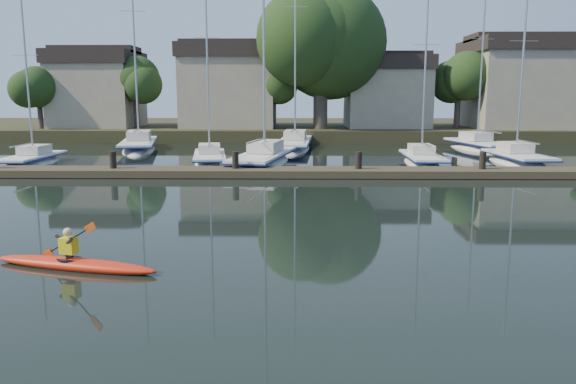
{
  "coord_description": "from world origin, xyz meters",
  "views": [
    {
      "loc": [
        -0.02,
        -13.14,
        4.0
      ],
      "look_at": [
        -0.26,
        2.72,
        1.2
      ],
      "focal_mm": 35.0,
      "sensor_mm": 36.0,
      "label": 1
    }
  ],
  "objects_px": {
    "sailboat_4": "(517,167)",
    "sailboat_7": "(478,153)",
    "sailboat_0": "(33,168)",
    "sailboat_5": "(139,153)",
    "sailboat_6": "(295,151)",
    "sailboat_2": "(264,168)",
    "kayak": "(74,262)",
    "dock": "(297,172)",
    "sailboat_1": "(210,166)",
    "sailboat_3": "(422,167)"
  },
  "relations": [
    {
      "from": "dock",
      "to": "sailboat_1",
      "type": "distance_m",
      "value": 7.34
    },
    {
      "from": "sailboat_2",
      "to": "sailboat_3",
      "type": "xyz_separation_m",
      "value": [
        9.08,
        0.61,
        0.03
      ]
    },
    {
      "from": "sailboat_4",
      "to": "sailboat_7",
      "type": "height_order",
      "value": "sailboat_7"
    },
    {
      "from": "sailboat_2",
      "to": "sailboat_1",
      "type": "bearing_deg",
      "value": 174.36
    },
    {
      "from": "sailboat_2",
      "to": "sailboat_5",
      "type": "height_order",
      "value": "sailboat_5"
    },
    {
      "from": "sailboat_0",
      "to": "sailboat_5",
      "type": "xyz_separation_m",
      "value": [
        3.74,
        8.44,
        -0.03
      ]
    },
    {
      "from": "sailboat_5",
      "to": "sailboat_6",
      "type": "height_order",
      "value": "sailboat_6"
    },
    {
      "from": "kayak",
      "to": "dock",
      "type": "xyz_separation_m",
      "value": [
        5.16,
        14.74,
        0.04
      ]
    },
    {
      "from": "sailboat_1",
      "to": "sailboat_2",
      "type": "bearing_deg",
      "value": -24.86
    },
    {
      "from": "sailboat_2",
      "to": "sailboat_3",
      "type": "relative_size",
      "value": 1.41
    },
    {
      "from": "kayak",
      "to": "sailboat_4",
      "type": "xyz_separation_m",
      "value": [
        17.78,
        19.69,
        -0.36
      ]
    },
    {
      "from": "dock",
      "to": "sailboat_3",
      "type": "relative_size",
      "value": 2.93
    },
    {
      "from": "sailboat_2",
      "to": "sailboat_4",
      "type": "xyz_separation_m",
      "value": [
        14.5,
        0.59,
        0.01
      ]
    },
    {
      "from": "sailboat_1",
      "to": "sailboat_5",
      "type": "relative_size",
      "value": 0.74
    },
    {
      "from": "sailboat_0",
      "to": "sailboat_3",
      "type": "bearing_deg",
      "value": 2.57
    },
    {
      "from": "sailboat_7",
      "to": "sailboat_5",
      "type": "bearing_deg",
      "value": 169.39
    },
    {
      "from": "kayak",
      "to": "sailboat_5",
      "type": "relative_size",
      "value": 0.25
    },
    {
      "from": "sailboat_3",
      "to": "sailboat_4",
      "type": "relative_size",
      "value": 0.97
    },
    {
      "from": "sailboat_3",
      "to": "sailboat_4",
      "type": "xyz_separation_m",
      "value": [
        5.43,
        -0.02,
        -0.02
      ]
    },
    {
      "from": "kayak",
      "to": "sailboat_0",
      "type": "bearing_deg",
      "value": 131.68
    },
    {
      "from": "sailboat_0",
      "to": "sailboat_4",
      "type": "height_order",
      "value": "sailboat_4"
    },
    {
      "from": "sailboat_1",
      "to": "sailboat_6",
      "type": "height_order",
      "value": "sailboat_6"
    },
    {
      "from": "dock",
      "to": "sailboat_1",
      "type": "bearing_deg",
      "value": 133.91
    },
    {
      "from": "dock",
      "to": "sailboat_2",
      "type": "xyz_separation_m",
      "value": [
        -1.89,
        4.35,
        -0.41
      ]
    },
    {
      "from": "kayak",
      "to": "sailboat_1",
      "type": "distance_m",
      "value": 20.03
    },
    {
      "from": "sailboat_6",
      "to": "sailboat_7",
      "type": "relative_size",
      "value": 1.28
    },
    {
      "from": "kayak",
      "to": "sailboat_6",
      "type": "bearing_deg",
      "value": 94.29
    },
    {
      "from": "sailboat_4",
      "to": "sailboat_6",
      "type": "distance_m",
      "value": 15.53
    },
    {
      "from": "sailboat_6",
      "to": "sailboat_7",
      "type": "xyz_separation_m",
      "value": [
        13.13,
        -0.75,
        -0.0
      ]
    },
    {
      "from": "sailboat_1",
      "to": "sailboat_7",
      "type": "distance_m",
      "value": 19.65
    },
    {
      "from": "sailboat_1",
      "to": "sailboat_3",
      "type": "height_order",
      "value": "sailboat_1"
    },
    {
      "from": "sailboat_2",
      "to": "sailboat_4",
      "type": "relative_size",
      "value": 1.36
    },
    {
      "from": "sailboat_7",
      "to": "sailboat_0",
      "type": "bearing_deg",
      "value": -173.98
    },
    {
      "from": "dock",
      "to": "sailboat_6",
      "type": "distance_m",
      "value": 13.79
    },
    {
      "from": "sailboat_4",
      "to": "sailboat_3",
      "type": "bearing_deg",
      "value": 176.28
    },
    {
      "from": "sailboat_4",
      "to": "sailboat_7",
      "type": "relative_size",
      "value": 0.89
    },
    {
      "from": "kayak",
      "to": "sailboat_5",
      "type": "xyz_separation_m",
      "value": [
        -6.14,
        27.48,
        -0.37
      ]
    },
    {
      "from": "dock",
      "to": "sailboat_7",
      "type": "bearing_deg",
      "value": 45.12
    },
    {
      "from": "kayak",
      "to": "sailboat_2",
      "type": "xyz_separation_m",
      "value": [
        3.27,
        19.09,
        -0.37
      ]
    },
    {
      "from": "sailboat_2",
      "to": "sailboat_7",
      "type": "relative_size",
      "value": 1.22
    },
    {
      "from": "sailboat_0",
      "to": "sailboat_4",
      "type": "xyz_separation_m",
      "value": [
        27.66,
        0.65,
        -0.02
      ]
    },
    {
      "from": "sailboat_4",
      "to": "sailboat_5",
      "type": "bearing_deg",
      "value": 158.41
    },
    {
      "from": "sailboat_3",
      "to": "sailboat_1",
      "type": "bearing_deg",
      "value": -179.68
    },
    {
      "from": "sailboat_2",
      "to": "sailboat_6",
      "type": "height_order",
      "value": "sailboat_6"
    },
    {
      "from": "sailboat_0",
      "to": "dock",
      "type": "bearing_deg",
      "value": -15.08
    },
    {
      "from": "sailboat_0",
      "to": "sailboat_2",
      "type": "bearing_deg",
      "value": 1.09
    },
    {
      "from": "sailboat_2",
      "to": "sailboat_6",
      "type": "distance_m",
      "value": 9.59
    },
    {
      "from": "sailboat_1",
      "to": "sailboat_3",
      "type": "bearing_deg",
      "value": -10.1
    },
    {
      "from": "kayak",
      "to": "sailboat_7",
      "type": "relative_size",
      "value": 0.31
    },
    {
      "from": "sailboat_5",
      "to": "sailboat_7",
      "type": "bearing_deg",
      "value": -10.71
    }
  ]
}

